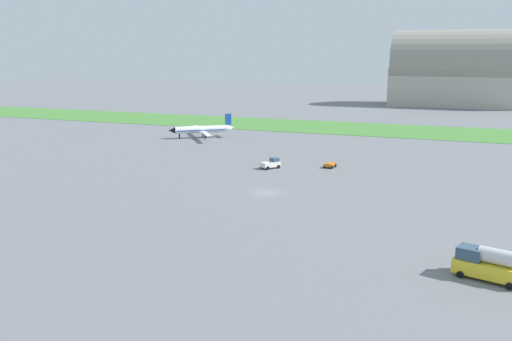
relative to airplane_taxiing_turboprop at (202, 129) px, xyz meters
The scene contains 7 objects.
ground_plane 59.38m from the airplane_taxiing_turboprop, 53.66° to the right, with size 600.00×600.00×0.00m, color slate.
grass_taxiway_strip 47.40m from the airplane_taxiing_turboprop, 42.06° to the left, with size 360.00×28.00×0.08m, color #478438.
airplane_taxiing_turboprop is the anchor object (origin of this frame).
fuel_truck_near_gate 98.61m from the airplane_taxiing_turboprop, 47.09° to the right, with size 6.92×4.17×3.29m.
baggage_cart_midfield 47.26m from the airplane_taxiing_turboprop, 32.25° to the right, with size 2.08×2.61×0.90m.
pushback_tug_by_runway 42.12m from the airplane_taxiing_turboprop, 45.27° to the right, with size 3.51×3.99×1.95m.
hangar_distant 129.80m from the airplane_taxiing_turboprop, 63.44° to the left, with size 52.42×25.87×30.46m.
Camera 1 is at (29.49, -80.09, 21.70)m, focal length 39.21 mm.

